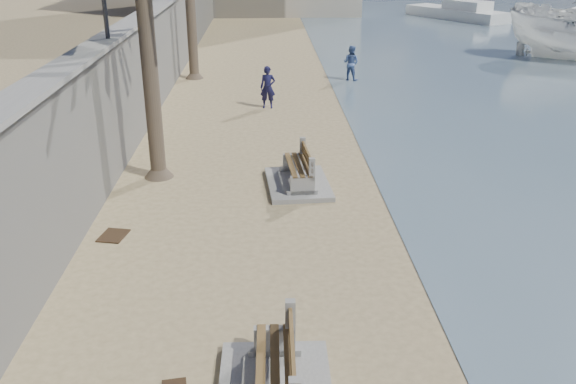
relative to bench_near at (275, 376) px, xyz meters
name	(u,v)px	position (x,y,z in m)	size (l,w,h in m)	color
seawall	(158,55)	(-4.33, 17.83, 1.31)	(0.45, 70.00, 3.50)	gray
wall_cap	(154,8)	(-4.33, 17.83, 3.11)	(0.80, 70.00, 0.12)	gray
bench_near	(275,376)	(0.00, 0.00, 0.00)	(1.67, 2.42, 1.01)	gray
bench_far	(298,171)	(0.76, 8.07, -0.01)	(1.76, 2.44, 0.97)	gray
person_a	(268,84)	(0.04, 16.08, 0.48)	(0.66, 0.45, 1.83)	#131233
person_b	(351,61)	(3.87, 20.85, 0.43)	(0.84, 0.65, 1.73)	#4C669E
yacht_far	(456,14)	(15.25, 42.80, -0.09)	(8.80, 2.46, 1.50)	silver
debris_c	(113,236)	(-3.48, 5.31, -0.43)	(0.67, 0.54, 0.03)	#382616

